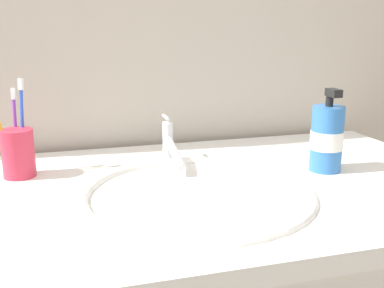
{
  "coord_description": "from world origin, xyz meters",
  "views": [
    {
      "loc": [
        -0.25,
        -0.84,
        1.22
      ],
      "look_at": [
        -0.01,
        -0.02,
        0.99
      ],
      "focal_mm": 44.07,
      "sensor_mm": 36.0,
      "label": 1
    }
  ],
  "objects_px": {
    "toothbrush_cup": "(18,153)",
    "toothbrush_purple": "(15,124)",
    "toothbrush_blue": "(22,120)",
    "soap_dispenser": "(327,138)",
    "faucet": "(171,145)"
  },
  "relations": [
    {
      "from": "toothbrush_blue",
      "to": "toothbrush_purple",
      "type": "height_order",
      "value": "toothbrush_blue"
    },
    {
      "from": "toothbrush_blue",
      "to": "soap_dispenser",
      "type": "height_order",
      "value": "toothbrush_blue"
    },
    {
      "from": "faucet",
      "to": "toothbrush_purple",
      "type": "xyz_separation_m",
      "value": [
        -0.32,
        0.03,
        0.06
      ]
    },
    {
      "from": "toothbrush_cup",
      "to": "toothbrush_purple",
      "type": "bearing_deg",
      "value": 95.39
    },
    {
      "from": "faucet",
      "to": "toothbrush_cup",
      "type": "distance_m",
      "value": 0.32
    },
    {
      "from": "toothbrush_cup",
      "to": "toothbrush_blue",
      "type": "xyz_separation_m",
      "value": [
        0.01,
        0.02,
        0.07
      ]
    },
    {
      "from": "toothbrush_cup",
      "to": "soap_dispenser",
      "type": "bearing_deg",
      "value": -12.43
    },
    {
      "from": "toothbrush_cup",
      "to": "toothbrush_purple",
      "type": "xyz_separation_m",
      "value": [
        -0.0,
        0.03,
        0.05
      ]
    },
    {
      "from": "toothbrush_blue",
      "to": "toothbrush_purple",
      "type": "xyz_separation_m",
      "value": [
        -0.02,
        0.01,
        -0.01
      ]
    },
    {
      "from": "toothbrush_blue",
      "to": "toothbrush_purple",
      "type": "relative_size",
      "value": 1.12
    },
    {
      "from": "faucet",
      "to": "soap_dispenser",
      "type": "height_order",
      "value": "soap_dispenser"
    },
    {
      "from": "faucet",
      "to": "toothbrush_cup",
      "type": "xyz_separation_m",
      "value": [
        -0.32,
        0.0,
        0.01
      ]
    },
    {
      "from": "faucet",
      "to": "toothbrush_cup",
      "type": "bearing_deg",
      "value": 179.49
    },
    {
      "from": "toothbrush_purple",
      "to": "soap_dispenser",
      "type": "height_order",
      "value": "toothbrush_purple"
    },
    {
      "from": "toothbrush_cup",
      "to": "toothbrush_blue",
      "type": "distance_m",
      "value": 0.07
    }
  ]
}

